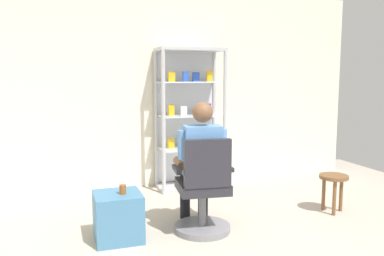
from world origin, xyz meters
TOP-DOWN VIEW (x-y plane):
  - back_wall at (0.00, 3.00)m, footprint 6.00×0.10m
  - display_cabinet_main at (0.40, 2.76)m, footprint 0.90×0.45m
  - office_chair at (0.01, 1.10)m, footprint 0.59×0.56m
  - seated_shopkeeper at (0.03, 1.26)m, footprint 0.52×0.60m
  - storage_crate at (-0.81, 1.21)m, footprint 0.43×0.43m
  - tea_glass at (-0.76, 1.18)m, footprint 0.06×0.06m
  - wooden_stool at (1.61, 1.21)m, footprint 0.32×0.32m

SIDE VIEW (x-z plane):
  - storage_crate at x=-0.81m, z-range 0.00..0.45m
  - wooden_stool at x=1.61m, z-range 0.13..0.56m
  - office_chair at x=0.01m, z-range -0.09..0.87m
  - tea_glass at x=-0.76m, z-range 0.45..0.54m
  - seated_shopkeeper at x=0.03m, z-range 0.07..1.36m
  - display_cabinet_main at x=0.40m, z-range 0.01..1.91m
  - back_wall at x=0.00m, z-range 0.00..2.70m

